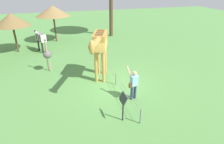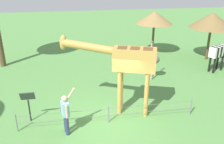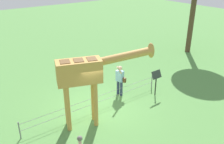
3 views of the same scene
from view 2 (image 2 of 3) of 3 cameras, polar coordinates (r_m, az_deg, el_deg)
The scene contains 9 objects.
ground_plane at distance 10.05m, azimuth -0.89°, elevation -11.42°, with size 60.00×60.00×0.00m, color #568E47.
giraffe at distance 9.70m, azimuth 3.26°, elevation 2.30°, with size 3.88×1.79×3.29m.
visitor at distance 9.06m, azimuth -10.87°, elevation -9.26°, with size 0.60×0.57×1.75m.
zebra at distance 15.78m, azimuth 23.76°, elevation 4.24°, with size 1.76×1.06×1.66m.
ostrich at distance 13.39m, azimuth 9.67°, elevation 2.88°, with size 0.70×0.56×2.25m.
shade_hut_near at distance 17.39m, azimuth 9.95°, elevation 12.47°, with size 2.56×2.56×3.10m.
shade_hut_aside at distance 17.34m, azimuth 22.47°, elevation 11.17°, with size 2.86×2.86×3.19m.
info_sign at distance 10.12m, azimuth -19.16°, elevation -6.28°, with size 0.56×0.21×1.32m.
wire_fence at distance 9.75m, azimuth -0.82°, elevation -9.76°, with size 7.05×0.05×0.75m.
Camera 2 is at (1.26, 8.23, 5.63)m, focal length 38.86 mm.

